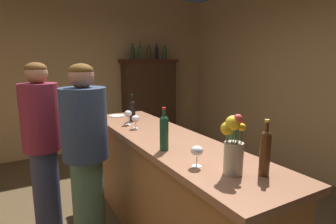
% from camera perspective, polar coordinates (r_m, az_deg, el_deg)
% --- Properties ---
extents(wall_back, '(5.72, 0.12, 2.91)m').
position_cam_1_polar(wall_back, '(5.23, -19.97, 7.61)').
color(wall_back, tan).
rests_on(wall_back, ground).
extents(bar_counter, '(0.64, 2.54, 1.02)m').
position_cam_1_polar(bar_counter, '(2.60, -0.36, -15.97)').
color(bar_counter, '#925E33').
rests_on(bar_counter, ground).
extents(display_cabinet, '(1.12, 0.39, 1.70)m').
position_cam_1_polar(display_cabinet, '(5.45, -3.90, 2.32)').
color(display_cabinet, '#311F12').
rests_on(display_cabinet, ground).
extents(wine_bottle_malbec, '(0.07, 0.07, 0.29)m').
position_cam_1_polar(wine_bottle_malbec, '(1.97, 13.07, -5.45)').
color(wine_bottle_malbec, '#2A5235').
rests_on(wine_bottle_malbec, bar_counter).
extents(wine_bottle_pinot, '(0.07, 0.07, 0.30)m').
position_cam_1_polar(wine_bottle_pinot, '(3.05, -7.46, 0.49)').
color(wine_bottle_pinot, black).
rests_on(wine_bottle_pinot, bar_counter).
extents(wine_bottle_rose, '(0.07, 0.07, 0.33)m').
position_cam_1_polar(wine_bottle_rose, '(2.04, -0.82, -4.01)').
color(wine_bottle_rose, '#143D25').
rests_on(wine_bottle_rose, bar_counter).
extents(wine_bottle_riesling, '(0.06, 0.06, 0.34)m').
position_cam_1_polar(wine_bottle_riesling, '(1.69, 19.61, -7.58)').
color(wine_bottle_riesling, '#4A2912').
rests_on(wine_bottle_riesling, bar_counter).
extents(wine_glass_front, '(0.08, 0.08, 0.15)m').
position_cam_1_polar(wine_glass_front, '(2.88, -8.33, -0.48)').
color(wine_glass_front, white).
rests_on(wine_glass_front, bar_counter).
extents(wine_glass_mid, '(0.08, 0.08, 0.14)m').
position_cam_1_polar(wine_glass_mid, '(1.75, 6.07, -8.18)').
color(wine_glass_mid, white).
rests_on(wine_glass_mid, bar_counter).
extents(wine_glass_rear, '(0.08, 0.08, 0.13)m').
position_cam_1_polar(wine_glass_rear, '(2.71, -6.79, -1.50)').
color(wine_glass_rear, white).
rests_on(wine_glass_rear, bar_counter).
extents(flower_arrangement, '(0.15, 0.13, 0.37)m').
position_cam_1_polar(flower_arrangement, '(1.65, 13.43, -6.41)').
color(flower_arrangement, tan).
rests_on(flower_arrangement, bar_counter).
extents(cheese_plate, '(0.18, 0.18, 0.01)m').
position_cam_1_polar(cheese_plate, '(3.35, -10.62, -0.79)').
color(cheese_plate, white).
rests_on(cheese_plate, bar_counter).
extents(display_bottle_left, '(0.08, 0.08, 0.29)m').
position_cam_1_polar(display_bottle_left, '(5.26, -7.40, 12.27)').
color(display_bottle_left, '#1D321A').
rests_on(display_bottle_left, display_cabinet).
extents(display_bottle_midleft, '(0.06, 0.06, 0.35)m').
position_cam_1_polar(display_bottle_midleft, '(5.32, -5.88, 12.49)').
color(display_bottle_midleft, '#2B4F2D').
rests_on(display_bottle_midleft, display_cabinet).
extents(display_bottle_center, '(0.07, 0.07, 0.30)m').
position_cam_1_polar(display_bottle_center, '(5.40, -3.97, 12.28)').
color(display_bottle_center, '#483514').
rests_on(display_bottle_center, display_cabinet).
extents(display_bottle_midright, '(0.06, 0.06, 0.31)m').
position_cam_1_polar(display_bottle_midright, '(5.47, -2.37, 12.34)').
color(display_bottle_midright, black).
rests_on(display_bottle_midright, display_cabinet).
extents(display_bottle_right, '(0.08, 0.08, 0.30)m').
position_cam_1_polar(display_bottle_right, '(5.55, -0.68, 12.36)').
color(display_bottle_right, '#29482D').
rests_on(display_bottle_right, display_cabinet).
extents(patron_in_navy, '(0.39, 0.39, 1.66)m').
position_cam_1_polar(patron_in_navy, '(2.48, -16.79, -7.96)').
color(patron_in_navy, '#466953').
rests_on(patron_in_navy, ground).
extents(patron_redhead, '(0.35, 0.35, 1.67)m').
position_cam_1_polar(patron_redhead, '(2.88, -24.76, -5.65)').
color(patron_redhead, '#2D334E').
rests_on(patron_redhead, ground).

